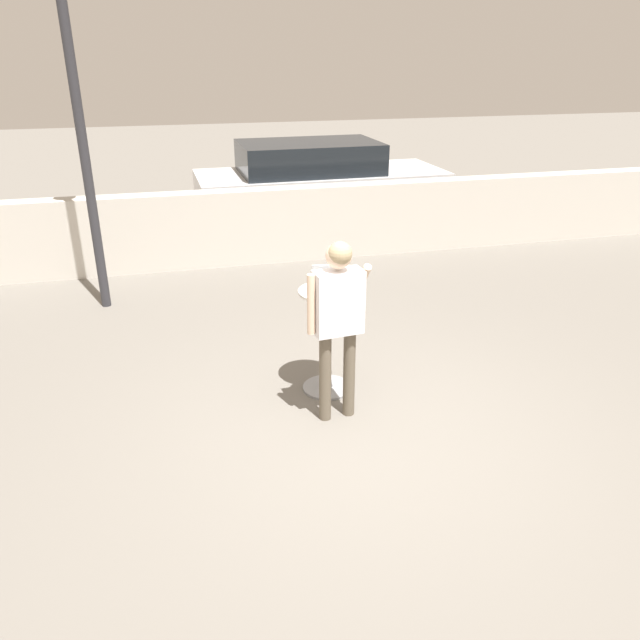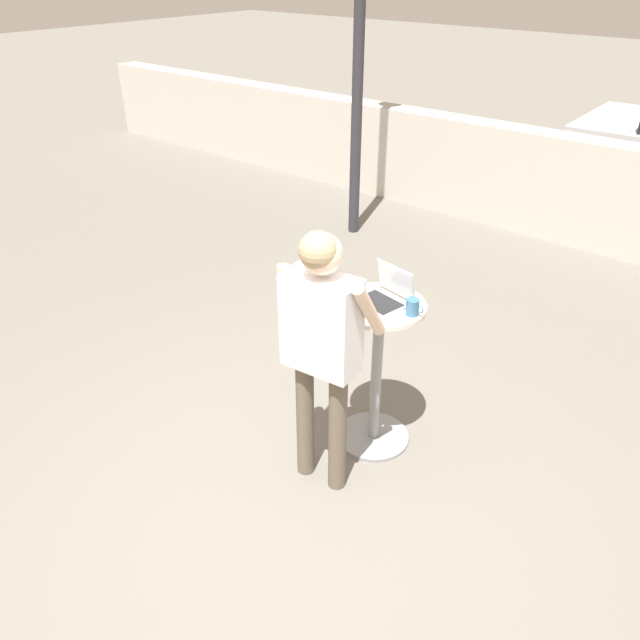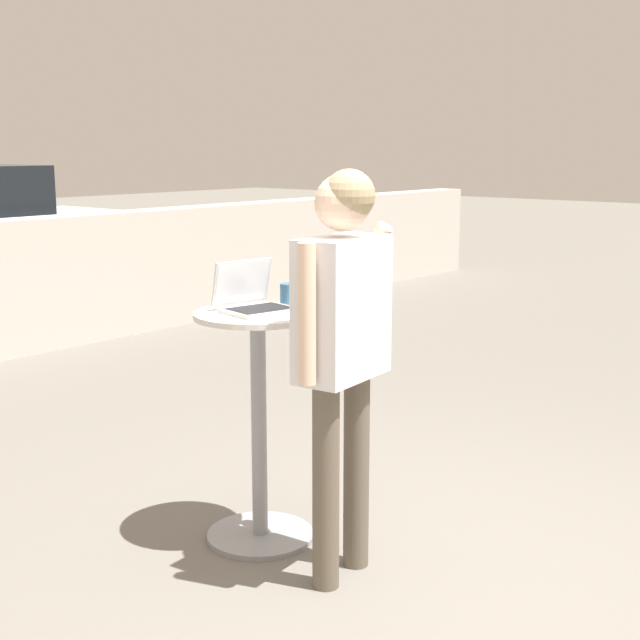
{
  "view_description": "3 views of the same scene",
  "coord_description": "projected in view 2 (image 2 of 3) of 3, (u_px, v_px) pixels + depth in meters",
  "views": [
    {
      "loc": [
        -1.48,
        -4.46,
        3.17
      ],
      "look_at": [
        -0.27,
        0.3,
        1.01
      ],
      "focal_mm": 35.0,
      "sensor_mm": 36.0,
      "label": 1
    },
    {
      "loc": [
        1.73,
        -1.93,
        2.91
      ],
      "look_at": [
        -0.17,
        0.41,
        1.1
      ],
      "focal_mm": 35.0,
      "sensor_mm": 36.0,
      "label": 2
    },
    {
      "loc": [
        -2.83,
        -1.83,
        1.78
      ],
      "look_at": [
        -0.28,
        0.3,
        1.13
      ],
      "focal_mm": 50.0,
      "sensor_mm": 36.0,
      "label": 3
    }
  ],
  "objects": [
    {
      "name": "ground_plane",
      "position": [
        299.0,
        516.0,
        3.72
      ],
      "size": [
        50.0,
        50.0,
        0.0
      ],
      "primitive_type": "plane",
      "color": "slate"
    },
    {
      "name": "laptop",
      "position": [
        385.0,
        295.0,
        3.75
      ],
      "size": [
        0.34,
        0.33,
        0.22
      ],
      "color": "silver",
      "rests_on": "cafe_table"
    },
    {
      "name": "cafe_table",
      "position": [
        377.0,
        369.0,
        4.01
      ],
      "size": [
        0.56,
        0.56,
        1.06
      ],
      "color": "gray",
      "rests_on": "ground_plane"
    },
    {
      "name": "coffee_mug",
      "position": [
        413.0,
        307.0,
        3.62
      ],
      "size": [
        0.11,
        0.08,
        0.1
      ],
      "color": "#336084",
      "rests_on": "cafe_table"
    },
    {
      "name": "pavement_kerb",
      "position": [
        601.0,
        196.0,
        6.78
      ],
      "size": [
        16.75,
        0.35,
        1.16
      ],
      "color": "beige",
      "rests_on": "ground_plane"
    },
    {
      "name": "standing_person",
      "position": [
        321.0,
        333.0,
        3.43
      ],
      "size": [
        0.57,
        0.4,
        1.7
      ],
      "color": "brown",
      "rests_on": "ground_plane"
    }
  ]
}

